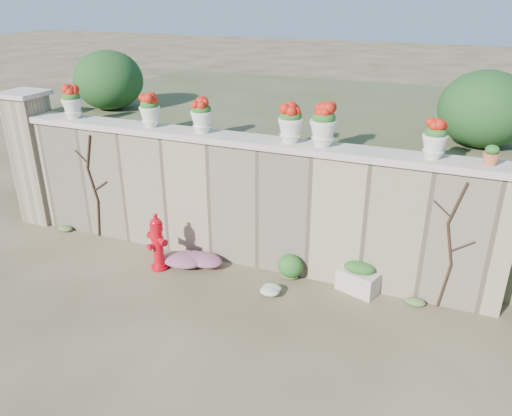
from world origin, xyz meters
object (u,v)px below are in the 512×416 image
at_px(fire_hydrant, 157,242).
at_px(terracotta_pot, 491,156).
at_px(urn_pot_0, 72,103).
at_px(planter_box, 358,278).

distance_m(fire_hydrant, terracotta_pot, 4.94).
xyz_separation_m(fire_hydrant, urn_pot_0, (-2.03, 0.80, 1.88)).
relative_size(fire_hydrant, urn_pot_0, 1.79).
xyz_separation_m(planter_box, terracotta_pot, (1.46, 0.25, 1.99)).
bearing_deg(planter_box, fire_hydrant, -151.48).
bearing_deg(urn_pot_0, planter_box, -2.79).
height_order(planter_box, terracotta_pot, terracotta_pot).
bearing_deg(planter_box, urn_pot_0, -164.40).
distance_m(planter_box, terracotta_pot, 2.48).
bearing_deg(terracotta_pot, planter_box, -170.31).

